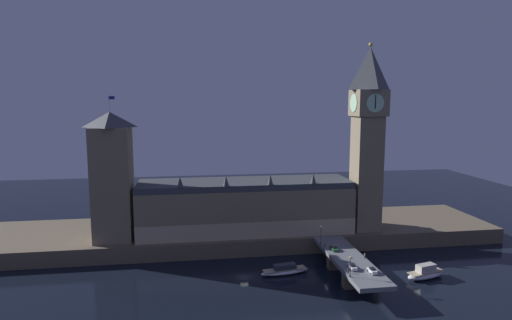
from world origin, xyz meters
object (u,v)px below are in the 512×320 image
at_px(street_lamp_far, 321,233).
at_px(boat_upstream, 285,270).
at_px(car_southbound_lead, 372,271).
at_px(pedestrian_near_rail, 348,270).
at_px(pedestrian_far_rail, 325,245).
at_px(clock_tower, 368,133).
at_px(car_northbound_lead, 334,248).
at_px(boat_downstream, 426,273).
at_px(pedestrian_mid_walk, 365,256).
at_px(victoria_tower, 112,176).
at_px(street_lamp_near, 350,264).
at_px(car_northbound_trail, 352,267).

relative_size(street_lamp_far, boat_upstream, 0.40).
bearing_deg(car_southbound_lead, pedestrian_near_rail, 173.81).
distance_m(pedestrian_near_rail, pedestrian_far_rail, 23.27).
bearing_deg(clock_tower, boat_upstream, -146.49).
distance_m(car_northbound_lead, boat_upstream, 19.28).
xyz_separation_m(car_southbound_lead, pedestrian_far_rail, (-7.37, 24.07, 0.10)).
bearing_deg(boat_downstream, pedestrian_mid_walk, 170.11).
xyz_separation_m(car_northbound_lead, pedestrian_mid_walk, (7.37, -9.42, 0.34)).
bearing_deg(pedestrian_far_rail, boat_upstream, -161.04).
bearing_deg(pedestrian_near_rail, victoria_tower, 149.03).
distance_m(pedestrian_near_rail, street_lamp_near, 4.05).
relative_size(pedestrian_far_rail, street_lamp_near, 0.25).
bearing_deg(victoria_tower, car_southbound_lead, -29.10).
bearing_deg(victoria_tower, car_northbound_lead, -17.90).
bearing_deg(pedestrian_near_rail, pedestrian_far_rail, 90.00).
xyz_separation_m(victoria_tower, boat_upstream, (60.19, -27.66, -29.23)).
relative_size(car_northbound_lead, street_lamp_far, 0.67).
distance_m(pedestrian_far_rail, boat_upstream, 17.73).
relative_size(victoria_tower, car_northbound_lead, 11.60).
bearing_deg(car_southbound_lead, boat_downstream, 19.87).
xyz_separation_m(pedestrian_near_rail, boat_downstream, (29.86, 7.33, -5.89)).
bearing_deg(pedestrian_far_rail, car_northbound_trail, -83.09).
bearing_deg(boat_upstream, pedestrian_near_rail, -48.72).
xyz_separation_m(pedestrian_near_rail, pedestrian_mid_walk, (9.82, 10.82, 0.00)).
bearing_deg(clock_tower, street_lamp_near, -117.14).
bearing_deg(boat_downstream, car_northbound_trail, -171.01).
bearing_deg(victoria_tower, pedestrian_mid_walk, -22.05).
bearing_deg(car_northbound_trail, car_northbound_lead, 90.00).
bearing_deg(victoria_tower, pedestrian_near_rail, -30.97).
height_order(pedestrian_mid_walk, street_lamp_near, street_lamp_near).
bearing_deg(boat_downstream, victoria_tower, 160.13).
distance_m(car_northbound_lead, street_lamp_far, 8.06).
relative_size(car_northbound_lead, pedestrian_mid_walk, 2.56).
height_order(car_southbound_lead, boat_upstream, car_southbound_lead).
distance_m(car_northbound_lead, car_southbound_lead, 21.61).
distance_m(car_northbound_trail, boat_downstream, 28.31).
distance_m(pedestrian_mid_walk, street_lamp_near, 17.18).
bearing_deg(pedestrian_near_rail, car_southbound_lead, -6.19).
height_order(boat_upstream, boat_downstream, boat_downstream).
distance_m(car_northbound_lead, boat_downstream, 30.80).
relative_size(pedestrian_near_rail, boat_downstream, 0.12).
xyz_separation_m(car_northbound_lead, pedestrian_near_rail, (-2.46, -20.24, 0.34)).
height_order(street_lamp_far, boat_downstream, street_lamp_far).
relative_size(clock_tower, street_lamp_near, 11.64).
height_order(victoria_tower, car_northbound_trail, victoria_tower).
bearing_deg(pedestrian_near_rail, car_northbound_trail, 50.61).
distance_m(pedestrian_near_rail, street_lamp_far, 27.01).
relative_size(victoria_tower, car_northbound_trail, 11.93).
bearing_deg(car_southbound_lead, street_lamp_near, -166.67).
xyz_separation_m(street_lamp_far, boat_upstream, (-15.30, -8.92, -9.76)).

